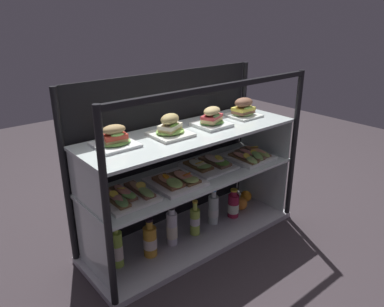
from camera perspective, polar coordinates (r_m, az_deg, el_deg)
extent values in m
cube|color=#332C30|center=(2.25, 0.00, -12.96)|extent=(6.00, 6.00, 0.02)
cube|color=#B5B3BB|center=(2.24, 0.00, -12.39)|extent=(1.28, 0.46, 0.03)
cylinder|color=black|center=(1.56, -12.91, -9.65)|extent=(0.03, 0.03, 0.94)
cylinder|color=black|center=(2.32, 15.33, 0.69)|extent=(0.03, 0.03, 0.94)
cylinder|color=black|center=(1.91, -18.81, -4.29)|extent=(0.03, 0.03, 0.94)
cylinder|color=black|center=(2.57, 7.70, 3.27)|extent=(0.03, 0.03, 0.94)
cube|color=black|center=(1.74, 4.53, 10.18)|extent=(1.24, 0.03, 0.03)
cube|color=black|center=(2.18, -3.76, 0.55)|extent=(1.21, 0.01, 0.91)
cube|color=silver|center=(1.87, -14.79, -13.57)|extent=(0.01, 0.39, 0.36)
cube|color=silver|center=(2.52, 10.62, -3.60)|extent=(0.01, 0.39, 0.36)
cube|color=silver|center=(2.05, 0.00, -3.48)|extent=(1.23, 0.41, 0.02)
cube|color=silver|center=(1.71, -15.76, -4.93)|extent=(0.01, 0.39, 0.24)
cube|color=silver|center=(2.41, 11.12, 3.16)|extent=(0.01, 0.39, 0.24)
cube|color=silver|center=(1.96, 0.00, 3.23)|extent=(1.23, 0.41, 0.02)
cube|color=white|center=(1.78, -11.74, 1.32)|extent=(0.19, 0.19, 0.01)
ellipsoid|color=#67A145|center=(1.77, -11.77, 1.73)|extent=(0.15, 0.13, 0.01)
cube|color=tan|center=(1.77, -11.79, 2.02)|extent=(0.11, 0.08, 0.02)
cube|color=#BE3929|center=(1.76, -11.84, 2.61)|extent=(0.12, 0.09, 0.02)
ellipsoid|color=#8CCB5A|center=(1.73, -11.37, 2.82)|extent=(0.07, 0.03, 0.01)
ellipsoid|color=#A18351|center=(1.75, -11.92, 3.63)|extent=(0.12, 0.09, 0.04)
cube|color=white|center=(1.88, -3.36, 2.95)|extent=(0.19, 0.19, 0.02)
ellipsoid|color=#94D158|center=(1.88, -3.37, 3.46)|extent=(0.15, 0.13, 0.02)
cube|color=tan|center=(1.88, -3.38, 3.75)|extent=(0.14, 0.12, 0.02)
cube|color=beige|center=(1.87, -3.39, 4.25)|extent=(0.14, 0.12, 0.02)
ellipsoid|color=#629B35|center=(1.84, -2.76, 4.39)|extent=(0.07, 0.05, 0.01)
ellipsoid|color=tan|center=(1.86, -3.42, 5.30)|extent=(0.14, 0.12, 0.05)
cube|color=white|center=(2.04, 3.08, 4.44)|extent=(0.18, 0.18, 0.02)
ellipsoid|color=#589740|center=(2.04, 3.09, 4.86)|extent=(0.14, 0.12, 0.01)
cube|color=#E0C37D|center=(2.03, 3.09, 5.19)|extent=(0.14, 0.12, 0.02)
cube|color=#C13A3D|center=(2.03, 3.10, 5.70)|extent=(0.15, 0.12, 0.02)
ellipsoid|color=#608649|center=(2.00, 3.78, 5.83)|extent=(0.08, 0.05, 0.01)
ellipsoid|color=tan|center=(2.02, 3.12, 6.53)|extent=(0.15, 0.12, 0.04)
cube|color=white|center=(2.25, 7.84, 5.80)|extent=(0.18, 0.18, 0.01)
ellipsoid|color=#98C26E|center=(2.25, 7.86, 6.13)|extent=(0.14, 0.12, 0.01)
cube|color=#946146|center=(2.24, 7.87, 6.39)|extent=(0.12, 0.09, 0.02)
cube|color=#E4D249|center=(2.24, 7.90, 6.83)|extent=(0.13, 0.10, 0.02)
ellipsoid|color=#89B84A|center=(2.21, 8.65, 6.96)|extent=(0.07, 0.03, 0.02)
ellipsoid|color=brown|center=(2.23, 7.94, 7.76)|extent=(0.13, 0.09, 0.06)
cube|color=white|center=(1.83, -10.11, -6.63)|extent=(0.25, 0.27, 0.01)
cube|color=brown|center=(1.79, -11.75, -6.84)|extent=(0.06, 0.21, 0.01)
ellipsoid|color=#6FA353|center=(1.74, -10.79, -7.23)|extent=(0.07, 0.11, 0.03)
ellipsoid|color=#DF9481|center=(1.78, -11.79, -6.39)|extent=(0.05, 0.17, 0.02)
cylinder|color=yellow|center=(1.77, -11.92, -6.12)|extent=(0.05, 0.05, 0.02)
cube|color=brown|center=(1.83, -10.54, -6.03)|extent=(0.06, 0.18, 0.01)
ellipsoid|color=#84CA5B|center=(1.78, -9.70, -6.29)|extent=(0.06, 0.10, 0.02)
ellipsoid|color=#F29D88|center=(1.83, -10.58, -5.58)|extent=(0.05, 0.15, 0.02)
cylinder|color=yellow|center=(1.82, -10.84, -5.27)|extent=(0.05, 0.05, 0.02)
cube|color=brown|center=(1.85, -8.08, -5.56)|extent=(0.06, 0.21, 0.01)
ellipsoid|color=#88B05B|center=(1.80, -7.04, -5.90)|extent=(0.06, 0.11, 0.03)
ellipsoid|color=#E1A77F|center=(1.85, -8.10, -5.14)|extent=(0.05, 0.17, 0.02)
cylinder|color=yellow|center=(1.84, -7.86, -4.87)|extent=(0.06, 0.06, 0.02)
cube|color=white|center=(1.95, -2.58, -4.39)|extent=(0.25, 0.27, 0.02)
cube|color=brown|center=(1.91, -3.66, -4.35)|extent=(0.09, 0.18, 0.02)
ellipsoid|color=#91BB57|center=(1.87, -2.69, -4.52)|extent=(0.09, 0.10, 0.04)
ellipsoid|color=#E5A17B|center=(1.91, -3.67, -3.94)|extent=(0.07, 0.14, 0.01)
cylinder|color=orange|center=(1.91, -3.99, -3.56)|extent=(0.06, 0.06, 0.02)
cube|color=brown|center=(1.96, -1.23, -3.77)|extent=(0.09, 0.19, 0.01)
ellipsoid|color=#A2BB61|center=(1.91, -0.19, -4.00)|extent=(0.08, 0.10, 0.02)
ellipsoid|color=#EDA284|center=(1.95, -1.23, -3.41)|extent=(0.07, 0.15, 0.02)
cylinder|color=orange|center=(1.94, -0.86, -3.19)|extent=(0.05, 0.05, 0.03)
cube|color=white|center=(2.14, 2.46, -1.95)|extent=(0.25, 0.27, 0.01)
cube|color=brown|center=(2.12, 0.95, -1.85)|extent=(0.09, 0.17, 0.01)
ellipsoid|color=#83B55B|center=(2.08, 1.89, -1.96)|extent=(0.08, 0.09, 0.03)
ellipsoid|color=silver|center=(2.11, 0.95, -1.50)|extent=(0.07, 0.14, 0.01)
cylinder|color=yellow|center=(2.10, 1.16, -1.40)|extent=(0.05, 0.05, 0.03)
cube|color=brown|center=(2.17, 3.54, -1.23)|extent=(0.09, 0.20, 0.01)
ellipsoid|color=#579331|center=(2.13, 4.64, -1.37)|extent=(0.10, 0.12, 0.02)
ellipsoid|color=#F6DACA|center=(2.17, 3.55, -0.82)|extent=(0.07, 0.16, 0.02)
cylinder|color=yellow|center=(2.16, 4.08, -0.61)|extent=(0.07, 0.07, 0.02)
cube|color=white|center=(2.30, 8.53, -0.48)|extent=(0.25, 0.27, 0.02)
cube|color=brown|center=(2.23, 7.87, -0.70)|extent=(0.06, 0.20, 0.01)
ellipsoid|color=#91B962|center=(2.19, 9.05, -0.87)|extent=(0.07, 0.11, 0.04)
ellipsoid|color=#F1A088|center=(2.23, 7.89, -0.37)|extent=(0.05, 0.16, 0.02)
cylinder|color=yellow|center=(2.20, 8.38, -0.36)|extent=(0.05, 0.05, 0.02)
cube|color=brown|center=(2.28, 8.84, -0.20)|extent=(0.06, 0.20, 0.02)
ellipsoid|color=#7FB659|center=(2.24, 9.99, -0.30)|extent=(0.07, 0.11, 0.04)
ellipsoid|color=#F49A8D|center=(2.28, 8.86, 0.15)|extent=(0.05, 0.16, 0.01)
cylinder|color=yellow|center=(2.26, 9.42, 0.21)|extent=(0.05, 0.05, 0.02)
cube|color=brown|center=(2.34, 9.70, 0.23)|extent=(0.06, 0.21, 0.01)
ellipsoid|color=#A0BD5A|center=(2.30, 10.89, 0.07)|extent=(0.06, 0.11, 0.03)
ellipsoid|color=#F2AA7E|center=(2.34, 9.72, 0.58)|extent=(0.05, 0.17, 0.02)
cylinder|color=yellow|center=(2.34, 9.57, 0.95)|extent=(0.07, 0.06, 0.03)
cylinder|color=#AFDA4C|center=(1.97, -11.41, -14.23)|extent=(0.06, 0.06, 0.19)
cylinder|color=silver|center=(1.97, -11.38, -14.59)|extent=(0.06, 0.06, 0.08)
cylinder|color=#BBD84E|center=(1.90, -11.66, -11.45)|extent=(0.03, 0.03, 0.03)
cylinder|color=teal|center=(1.89, -11.71, -10.86)|extent=(0.03, 0.03, 0.01)
cylinder|color=gold|center=(2.02, -6.46, -13.29)|extent=(0.07, 0.07, 0.17)
cylinder|color=silver|center=(2.02, -6.45, -13.45)|extent=(0.07, 0.07, 0.06)
cylinder|color=gold|center=(1.96, -6.59, -10.79)|extent=(0.03, 0.03, 0.04)
cylinder|color=black|center=(1.95, -6.62, -10.11)|extent=(0.04, 0.04, 0.01)
cylinder|color=white|center=(2.09, -3.10, -11.47)|extent=(0.06, 0.06, 0.19)
cylinder|color=#F1EBCE|center=(2.10, -3.10, -11.83)|extent=(0.06, 0.06, 0.08)
cylinder|color=white|center=(2.03, -3.17, -8.84)|extent=(0.04, 0.04, 0.03)
cylinder|color=black|center=(2.02, -3.18, -8.27)|extent=(0.04, 0.04, 0.02)
cylinder|color=#B3DA50|center=(2.18, 0.46, -10.44)|extent=(0.06, 0.06, 0.16)
cylinder|color=silver|center=(2.18, 0.46, -10.27)|extent=(0.06, 0.06, 0.05)
cylinder|color=#BDD44F|center=(2.13, 0.47, -8.09)|extent=(0.03, 0.03, 0.05)
cylinder|color=gold|center=(2.11, 0.47, -7.40)|extent=(0.03, 0.03, 0.01)
cylinder|color=silver|center=(2.28, 3.24, -8.62)|extent=(0.06, 0.06, 0.18)
cylinder|color=silver|center=(2.29, 3.23, -8.96)|extent=(0.06, 0.06, 0.05)
cylinder|color=white|center=(2.23, 3.30, -6.20)|extent=(0.03, 0.03, 0.04)
cylinder|color=#3077B7|center=(2.22, 3.31, -5.65)|extent=(0.03, 0.03, 0.01)
cylinder|color=#A11D3B|center=(2.37, 6.37, -7.98)|extent=(0.07, 0.07, 0.15)
cylinder|color=silver|center=(2.37, 6.35, -8.29)|extent=(0.07, 0.07, 0.06)
cylinder|color=maroon|center=(2.32, 6.46, -6.07)|extent=(0.04, 0.04, 0.03)
cylinder|color=gold|center=(2.31, 6.48, -5.62)|extent=(0.04, 0.04, 0.01)
sphere|color=orange|center=(2.46, 7.53, -7.64)|extent=(0.08, 0.08, 0.08)
sphere|color=orange|center=(2.57, 8.29, -6.51)|extent=(0.08, 0.08, 0.08)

